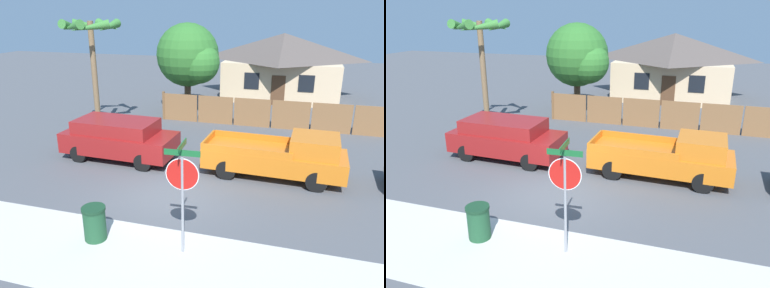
# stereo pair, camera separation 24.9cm
# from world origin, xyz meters

# --- Properties ---
(ground_plane) EXTENTS (80.00, 80.00, 0.00)m
(ground_plane) POSITION_xyz_m (0.00, 0.00, 0.00)
(ground_plane) COLOR #4C4F54
(sidewalk_strip) EXTENTS (36.00, 3.20, 0.01)m
(sidewalk_strip) POSITION_xyz_m (0.00, -3.60, 0.00)
(sidewalk_strip) COLOR beige
(sidewalk_strip) RESTS_ON ground
(wooden_fence) EXTENTS (12.41, 0.12, 1.65)m
(wooden_fence) POSITION_xyz_m (2.61, 9.01, 0.78)
(wooden_fence) COLOR brown
(wooden_fence) RESTS_ON ground
(house) EXTENTS (8.50, 6.64, 4.53)m
(house) POSITION_xyz_m (2.55, 17.46, 2.35)
(house) COLOR beige
(house) RESTS_ON ground
(oak_tree) EXTENTS (3.93, 3.74, 5.39)m
(oak_tree) POSITION_xyz_m (-2.50, 10.89, 3.42)
(oak_tree) COLOR brown
(oak_tree) RESTS_ON ground
(palm_tree) EXTENTS (2.78, 2.99, 5.64)m
(palm_tree) POSITION_xyz_m (-6.00, 5.85, 4.85)
(palm_tree) COLOR brown
(palm_tree) RESTS_ON ground
(red_suv) EXTENTS (4.84, 2.18, 1.72)m
(red_suv) POSITION_xyz_m (-3.16, 2.64, 0.94)
(red_suv) COLOR maroon
(red_suv) RESTS_ON ground
(orange_pickup) EXTENTS (5.29, 2.08, 1.75)m
(orange_pickup) POSITION_xyz_m (3.53, 2.63, 0.85)
(orange_pickup) COLOR orange
(orange_pickup) RESTS_ON ground
(stop_sign) EXTENTS (0.90, 0.81, 3.05)m
(stop_sign) POSITION_xyz_m (1.46, -2.93, 2.06)
(stop_sign) COLOR gray
(stop_sign) RESTS_ON ground
(trash_bin) EXTENTS (0.65, 0.65, 0.98)m
(trash_bin) POSITION_xyz_m (-1.05, -3.03, 0.50)
(trash_bin) COLOR #1E4C2D
(trash_bin) RESTS_ON ground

